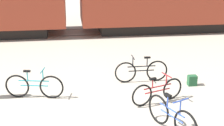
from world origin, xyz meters
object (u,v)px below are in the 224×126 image
(bicycle_maroon, at_px, (158,91))
(bicycle_black, at_px, (141,71))
(backpack, at_px, (192,80))
(bicycle_blue, at_px, (171,117))
(bicycle_teal, at_px, (34,86))

(bicycle_maroon, relative_size, bicycle_black, 0.91)
(bicycle_black, distance_m, backpack, 1.67)
(bicycle_blue, relative_size, bicycle_black, 0.90)
(bicycle_maroon, xyz_separation_m, bicycle_black, (-0.12, 1.57, 0.03))
(backpack, bearing_deg, bicycle_blue, -120.85)
(backpack, bearing_deg, bicycle_black, 161.53)
(bicycle_maroon, bearing_deg, bicycle_blue, -93.79)
(bicycle_teal, distance_m, bicycle_blue, 4.14)
(bicycle_teal, xyz_separation_m, bicycle_maroon, (3.51, -0.78, -0.03))
(bicycle_black, relative_size, backpack, 5.26)
(bicycle_teal, relative_size, bicycle_blue, 1.08)
(bicycle_teal, xyz_separation_m, backpack, (4.97, 0.26, -0.21))
(bicycle_maroon, xyz_separation_m, bicycle_blue, (-0.10, -1.57, 0.05))
(bicycle_teal, distance_m, backpack, 4.98)
(bicycle_black, bearing_deg, backpack, -18.47)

